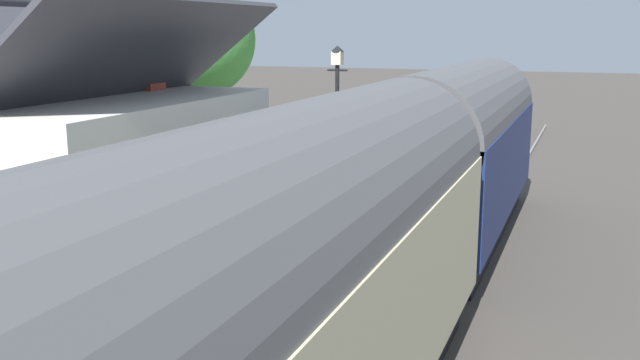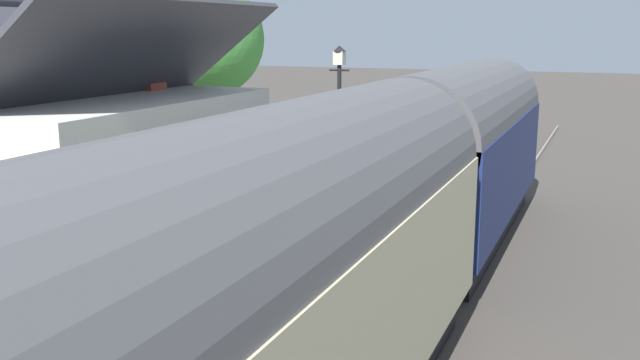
{
  "view_description": "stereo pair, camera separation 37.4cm",
  "coord_description": "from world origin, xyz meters",
  "px_view_note": "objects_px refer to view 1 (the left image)",
  "views": [
    {
      "loc": [
        -13.9,
        -4.0,
        5.14
      ],
      "look_at": [
        0.34,
        1.5,
        1.91
      ],
      "focal_mm": 40.02,
      "sensor_mm": 36.0,
      "label": 1
    },
    {
      "loc": [
        -13.76,
        -4.34,
        5.14
      ],
      "look_at": [
        0.34,
        1.5,
        1.91
      ],
      "focal_mm": 40.02,
      "sensor_mm": 36.0,
      "label": 2
    }
  ],
  "objects_px": {
    "bench_platform_end": "(309,171)",
    "planter_under_sign": "(329,139)",
    "station_building": "(95,168)",
    "station_sign_board": "(385,134)",
    "lamp_post_platform": "(337,95)",
    "planter_edge_far": "(218,173)",
    "bench_by_lamp": "(359,147)",
    "bench_near_building": "(385,139)",
    "tree_behind_building": "(193,39)",
    "tree_mid_background": "(48,26)",
    "train": "(329,257)"
  },
  "relations": [
    {
      "from": "planter_edge_far",
      "to": "bench_by_lamp",
      "type": "bearing_deg",
      "value": -28.1
    },
    {
      "from": "bench_by_lamp",
      "to": "tree_behind_building",
      "type": "relative_size",
      "value": 0.2
    },
    {
      "from": "planter_under_sign",
      "to": "station_sign_board",
      "type": "xyz_separation_m",
      "value": [
        -3.63,
        -3.13,
        0.84
      ]
    },
    {
      "from": "bench_by_lamp",
      "to": "planter_under_sign",
      "type": "distance_m",
      "value": 2.67
    },
    {
      "from": "station_sign_board",
      "to": "planter_edge_far",
      "type": "bearing_deg",
      "value": 128.83
    },
    {
      "from": "bench_by_lamp",
      "to": "bench_platform_end",
      "type": "height_order",
      "value": "same"
    },
    {
      "from": "planter_edge_far",
      "to": "lamp_post_platform",
      "type": "bearing_deg",
      "value": -103.63
    },
    {
      "from": "bench_by_lamp",
      "to": "station_sign_board",
      "type": "bearing_deg",
      "value": -140.45
    },
    {
      "from": "planter_edge_far",
      "to": "tree_mid_background",
      "type": "bearing_deg",
      "value": 62.48
    },
    {
      "from": "station_building",
      "to": "tree_mid_background",
      "type": "distance_m",
      "value": 16.37
    },
    {
      "from": "tree_mid_background",
      "to": "station_building",
      "type": "bearing_deg",
      "value": -136.12
    },
    {
      "from": "bench_near_building",
      "to": "station_building",
      "type": "bearing_deg",
      "value": 170.97
    },
    {
      "from": "train",
      "to": "lamp_post_platform",
      "type": "height_order",
      "value": "lamp_post_platform"
    },
    {
      "from": "tree_behind_building",
      "to": "lamp_post_platform",
      "type": "bearing_deg",
      "value": -134.13
    },
    {
      "from": "tree_mid_background",
      "to": "bench_platform_end",
      "type": "bearing_deg",
      "value": -111.07
    },
    {
      "from": "station_sign_board",
      "to": "bench_near_building",
      "type": "bearing_deg",
      "value": 15.93
    },
    {
      "from": "train",
      "to": "bench_near_building",
      "type": "xyz_separation_m",
      "value": [
        15.53,
        3.69,
        -0.83
      ]
    },
    {
      "from": "station_building",
      "to": "bench_by_lamp",
      "type": "bearing_deg",
      "value": -8.89
    },
    {
      "from": "station_building",
      "to": "planter_edge_far",
      "type": "relative_size",
      "value": 7.74
    },
    {
      "from": "lamp_post_platform",
      "to": "station_sign_board",
      "type": "bearing_deg",
      "value": -0.81
    },
    {
      "from": "station_building",
      "to": "tree_behind_building",
      "type": "relative_size",
      "value": 0.97
    },
    {
      "from": "bench_near_building",
      "to": "bench_by_lamp",
      "type": "bearing_deg",
      "value": 170.18
    },
    {
      "from": "bench_near_building",
      "to": "tree_mid_background",
      "type": "relative_size",
      "value": 0.19
    },
    {
      "from": "lamp_post_platform",
      "to": "tree_behind_building",
      "type": "bearing_deg",
      "value": 45.87
    },
    {
      "from": "train",
      "to": "lamp_post_platform",
      "type": "xyz_separation_m",
      "value": [
        7.86,
        2.72,
        1.37
      ]
    },
    {
      "from": "bench_near_building",
      "to": "lamp_post_platform",
      "type": "height_order",
      "value": "lamp_post_platform"
    },
    {
      "from": "station_building",
      "to": "lamp_post_platform",
      "type": "bearing_deg",
      "value": -29.71
    },
    {
      "from": "station_sign_board",
      "to": "train",
      "type": "bearing_deg",
      "value": -167.43
    },
    {
      "from": "lamp_post_platform",
      "to": "planter_under_sign",
      "type": "bearing_deg",
      "value": 21.7
    },
    {
      "from": "bench_platform_end",
      "to": "bench_near_building",
      "type": "distance_m",
      "value": 6.32
    },
    {
      "from": "bench_platform_end",
      "to": "bench_by_lamp",
      "type": "bearing_deg",
      "value": 0.02
    },
    {
      "from": "bench_near_building",
      "to": "tree_behind_building",
      "type": "bearing_deg",
      "value": 79.63
    },
    {
      "from": "planter_under_sign",
      "to": "tree_behind_building",
      "type": "distance_m",
      "value": 7.49
    },
    {
      "from": "planter_under_sign",
      "to": "tree_mid_background",
      "type": "height_order",
      "value": "tree_mid_background"
    },
    {
      "from": "lamp_post_platform",
      "to": "tree_behind_building",
      "type": "distance_m",
      "value": 13.31
    },
    {
      "from": "bench_near_building",
      "to": "lamp_post_platform",
      "type": "relative_size",
      "value": 0.36
    },
    {
      "from": "train",
      "to": "tree_behind_building",
      "type": "xyz_separation_m",
      "value": [
        17.09,
        12.24,
        2.54
      ]
    },
    {
      "from": "bench_platform_end",
      "to": "tree_behind_building",
      "type": "bearing_deg",
      "value": 46.22
    },
    {
      "from": "bench_by_lamp",
      "to": "planter_edge_far",
      "type": "height_order",
      "value": "bench_by_lamp"
    },
    {
      "from": "bench_platform_end",
      "to": "planter_under_sign",
      "type": "xyz_separation_m",
      "value": [
        6.36,
        1.77,
        -0.13
      ]
    },
    {
      "from": "bench_platform_end",
      "to": "bench_near_building",
      "type": "height_order",
      "value": "same"
    },
    {
      "from": "bench_near_building",
      "to": "station_sign_board",
      "type": "relative_size",
      "value": 0.9
    },
    {
      "from": "station_building",
      "to": "station_sign_board",
      "type": "bearing_deg",
      "value": -18.18
    },
    {
      "from": "train",
      "to": "bench_near_building",
      "type": "relative_size",
      "value": 19.88
    },
    {
      "from": "planter_edge_far",
      "to": "tree_mid_background",
      "type": "height_order",
      "value": "tree_mid_background"
    },
    {
      "from": "station_building",
      "to": "planter_edge_far",
      "type": "bearing_deg",
      "value": 7.61
    },
    {
      "from": "lamp_post_platform",
      "to": "tree_mid_background",
      "type": "xyz_separation_m",
      "value": [
        6.33,
        14.21,
        1.69
      ]
    },
    {
      "from": "train",
      "to": "bench_near_building",
      "type": "distance_m",
      "value": 15.98
    },
    {
      "from": "tree_mid_background",
      "to": "bench_by_lamp",
      "type": "bearing_deg",
      "value": -92.67
    },
    {
      "from": "tree_behind_building",
      "to": "planter_under_sign",
      "type": "bearing_deg",
      "value": -103.22
    }
  ]
}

